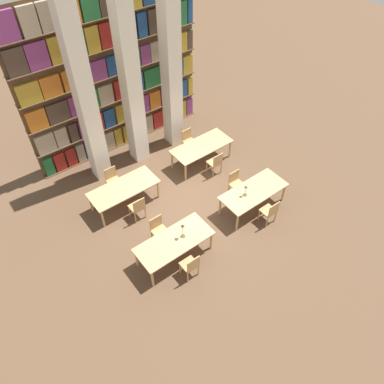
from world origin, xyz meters
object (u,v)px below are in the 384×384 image
pillar_center (130,81)px  chair_2 (270,211)px  desk_lamp_0 (183,228)px  chair_7 (189,140)px  pillar_right (171,66)px  chair_1 (159,229)px  chair_4 (138,207)px  reading_table_0 (174,242)px  desk_lamp_1 (246,189)px  chair_6 (215,163)px  chair_0 (191,265)px  reading_table_2 (124,189)px  reading_table_3 (202,147)px  reading_table_1 (254,192)px  chair_5 (113,179)px  chair_3 (236,183)px  pillar_left (85,98)px

pillar_center → chair_2: 5.80m
pillar_center → chair_2: size_ratio=6.73×
desk_lamp_0 → chair_7: desk_lamp_0 is taller
pillar_right → chair_1: (-3.08, -3.56, -2.51)m
chair_4 → chair_7: size_ratio=1.00×
reading_table_0 → desk_lamp_1: desk_lamp_1 is taller
chair_6 → chair_0: bearing=-139.1°
chair_0 → chair_2: (3.01, 0.05, 0.00)m
pillar_center → chair_7: bearing=-28.7°
reading_table_2 → reading_table_3: 3.17m
chair_1 → reading_table_1: size_ratio=0.42×
reading_table_1 → chair_5: 4.50m
chair_0 → chair_2: 3.01m
reading_table_0 → reading_table_3: size_ratio=1.00×
chair_3 → desk_lamp_1: (-0.32, -0.72, 0.51)m
reading_table_3 → chair_4: bearing=-164.5°
pillar_center → reading_table_0: bearing=-109.6°
reading_table_0 → chair_7: 4.65m
pillar_left → reading_table_0: (-0.01, -4.32, -2.34)m
chair_0 → chair_1: same height
pillar_center → chair_0: 5.87m
chair_3 → chair_6: size_ratio=1.00×
pillar_right → desk_lamp_1: (-0.39, -4.23, -2.01)m
reading_table_2 → chair_4: size_ratio=2.40×
reading_table_3 → desk_lamp_1: bearing=-99.2°
pillar_right → reading_table_1: size_ratio=2.80×
chair_2 → chair_7: 4.16m
pillar_left → reading_table_0: pillar_left is taller
chair_0 → reading_table_3: chair_0 is taller
reading_table_2 → reading_table_3: (3.16, 0.12, 0.00)m
chair_4 → chair_7: bearing=27.3°
desk_lamp_0 → chair_7: (2.83, 3.48, -0.58)m
reading_table_0 → chair_0: bearing=-91.2°
chair_7 → chair_0: bearing=53.4°
reading_table_1 → desk_lamp_1: 0.48m
chair_3 → chair_5: bearing=-39.8°
pillar_right → reading_table_1: bearing=-90.6°
desk_lamp_0 → reading_table_3: 3.95m
pillar_center → chair_1: size_ratio=6.73×
chair_1 → reading_table_3: (3.12, 1.95, 0.17)m
pillar_center → desk_lamp_0: 4.91m
reading_table_3 → chair_3: bearing=-93.3°
pillar_center → chair_2: (1.46, -5.02, -2.51)m
desk_lamp_0 → chair_4: size_ratio=0.57×
chair_1 → desk_lamp_1: 2.82m
pillar_center → chair_5: size_ratio=6.73×
pillar_left → desk_lamp_1: size_ratio=15.29×
pillar_left → chair_6: pillar_left is taller
reading_table_0 → desk_lamp_1: 2.70m
chair_2 → chair_5: same height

